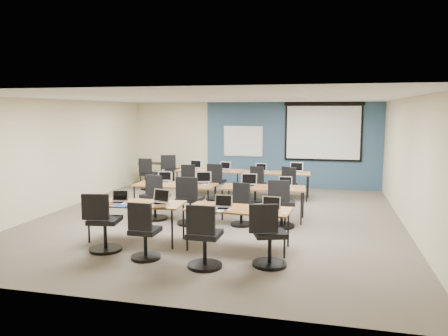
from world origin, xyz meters
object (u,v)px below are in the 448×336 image
(laptop_2, at_px, (222,205))
(laptop_9, at_px, (225,168))
(laptop_0, at_px, (118,200))
(task_chair_7, at_px, (281,208))
(spare_chair_b, at_px, (148,177))
(task_chair_2, at_px, (204,242))
(projector_screen, at_px, (323,128))
(whiteboard, at_px, (243,141))
(training_table_mid_left, at_px, (175,186))
(training_table_back_left, at_px, (210,171))
(task_chair_8, at_px, (190,184))
(task_chair_9, at_px, (215,185))
(task_chair_5, at_px, (190,205))
(laptop_1, at_px, (160,201))
(laptop_3, at_px, (271,208))
(laptop_10, at_px, (261,170))
(task_chair_4, at_px, (155,201))
(training_table_back_right, at_px, (276,174))
(task_chair_6, at_px, (241,208))
(task_chair_10, at_px, (256,187))
(training_table_front_left, at_px, (136,205))
(laptop_4, at_px, (164,179))
(task_chair_11, at_px, (287,188))
(laptop_7, at_px, (285,184))
(spare_chair_a, at_px, (172,174))
(laptop_8, at_px, (195,167))
(training_table_mid_right, at_px, (263,189))
(laptop_5, at_px, (203,181))
(task_chair_1, at_px, (144,236))
(utility_table, at_px, (153,166))
(laptop_6, at_px, (248,183))
(task_chair_0, at_px, (103,227))
(task_chair_3, at_px, (268,240))

(laptop_2, relative_size, laptop_9, 0.99)
(laptop_0, relative_size, laptop_9, 0.96)
(laptop_2, distance_m, task_chair_7, 1.93)
(spare_chair_b, bearing_deg, task_chair_2, -62.61)
(projector_screen, bearing_deg, whiteboard, 179.55)
(training_table_mid_left, bearing_deg, training_table_back_left, 87.81)
(task_chair_8, relative_size, task_chair_9, 0.95)
(task_chair_5, bearing_deg, laptop_1, -94.69)
(laptop_3, xyz_separation_m, task_chair_8, (-2.80, 4.22, -0.40))
(laptop_9, distance_m, laptop_10, 1.06)
(spare_chair_b, bearing_deg, task_chair_4, -67.15)
(training_table_back_left, relative_size, training_table_back_right, 1.02)
(laptop_2, bearing_deg, task_chair_2, -95.80)
(projector_screen, relative_size, task_chair_6, 2.53)
(laptop_9, height_order, task_chair_10, task_chair_10)
(training_table_front_left, relative_size, training_table_back_right, 0.94)
(laptop_4, relative_size, task_chair_10, 0.33)
(projector_screen, height_order, task_chair_7, projector_screen)
(task_chair_11, bearing_deg, laptop_9, -175.57)
(task_chair_6, relative_size, task_chair_10, 0.97)
(training_table_front_left, bearing_deg, laptop_7, 40.06)
(laptop_3, distance_m, laptop_7, 2.47)
(task_chair_7, distance_m, spare_chair_a, 5.62)
(laptop_2, height_order, laptop_8, laptop_8)
(training_table_mid_right, distance_m, laptop_8, 3.50)
(laptop_5, xyz_separation_m, laptop_7, (1.92, -0.00, -0.01))
(task_chair_8, distance_m, task_chair_10, 1.86)
(training_table_back_right, height_order, task_chair_10, task_chair_10)
(task_chair_1, height_order, task_chair_7, task_chair_7)
(laptop_2, xyz_separation_m, laptop_3, (0.84, 0.01, 0.00))
(training_table_back_left, bearing_deg, utility_table, 152.60)
(training_table_back_right, distance_m, spare_chair_a, 3.57)
(laptop_4, height_order, laptop_7, laptop_4)
(task_chair_4, height_order, spare_chair_a, spare_chair_a)
(laptop_4, relative_size, laptop_6, 0.89)
(task_chair_1, relative_size, laptop_7, 3.26)
(whiteboard, relative_size, task_chair_10, 1.31)
(training_table_back_left, relative_size, laptop_2, 6.14)
(task_chair_5, bearing_deg, laptop_3, -37.12)
(laptop_6, distance_m, task_chair_11, 1.98)
(training_table_back_left, bearing_deg, whiteboard, 69.44)
(laptop_6, distance_m, spare_chair_a, 4.54)
(laptop_3, bearing_deg, spare_chair_b, 137.22)
(laptop_0, height_order, laptop_1, laptop_1)
(whiteboard, xyz_separation_m, task_chair_6, (0.94, -4.94, -1.06))
(task_chair_0, distance_m, task_chair_8, 4.82)
(training_table_mid_right, relative_size, task_chair_7, 1.81)
(training_table_back_left, relative_size, task_chair_10, 1.94)
(task_chair_3, distance_m, spare_chair_a, 7.53)
(laptop_3, bearing_deg, laptop_1, -176.42)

